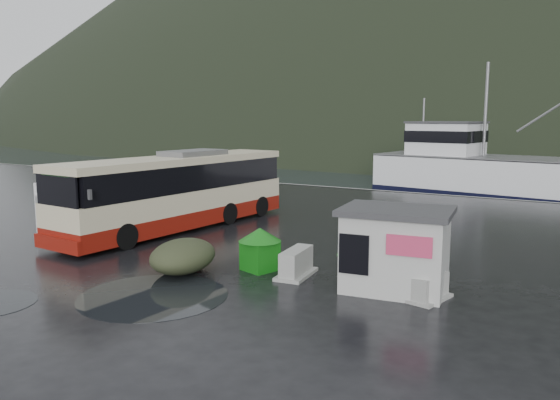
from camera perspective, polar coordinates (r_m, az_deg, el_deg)
The scene contains 13 objects.
ground at distance 20.95m, azimuth -6.10°, elevation -5.43°, with size 160.00×160.00×0.00m, color black.
harbor_water at distance 126.94m, azimuth 25.25°, elevation 5.49°, with size 300.00×180.00×0.02m, color black.
quay_edge at distance 38.59m, azimuth 11.94°, elevation 0.87°, with size 160.00×0.60×1.50m, color #999993.
coach_bus at distance 25.65m, azimuth -10.45°, elevation -2.93°, with size 3.14×12.64×3.58m, color beige, non-canonical shape.
white_van at distance 26.40m, azimuth -17.33°, elevation -2.85°, with size 2.16×6.29×2.63m, color silver, non-canonical shape.
waste_bin_left at distance 18.46m, azimuth -2.10°, elevation -7.32°, with size 1.03×1.03×1.44m, color #136A13, non-canonical shape.
waste_bin_right at distance 16.60m, azimuth 8.53°, elevation -9.25°, with size 1.09×1.09×1.52m, color #136A13, non-canonical shape.
dome_tent at distance 18.50m, azimuth -10.05°, elevation -7.41°, with size 1.98×2.77×1.09m, color #313721, non-canonical shape.
ticket_kiosk at distance 16.74m, azimuth 11.84°, elevation -9.18°, with size 3.15×2.39×2.47m, color #BBBBB6, non-canonical shape.
jersey_barrier_a at distance 17.80m, azimuth 1.70°, elevation -7.92°, with size 0.88×1.76×0.88m, color #999993, non-canonical shape.
jersey_barrier_b at distance 16.10m, azimuth 15.39°, elevation -10.03°, with size 0.72×1.44×0.72m, color #999993, non-canonical shape.
fishing_trawler at distance 46.02m, azimuth 24.01°, elevation 1.53°, with size 27.09×5.93×10.84m, color silver, non-canonical shape.
puddles at distance 17.22m, azimuth -8.29°, elevation -8.57°, with size 9.93×13.76×0.01m.
Camera 1 is at (12.22, -16.25, 5.05)m, focal length 35.00 mm.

